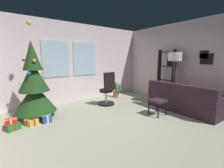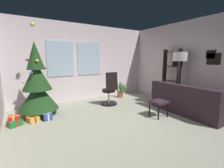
{
  "view_description": "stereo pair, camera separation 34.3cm",
  "coord_description": "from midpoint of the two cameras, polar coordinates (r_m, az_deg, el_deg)",
  "views": [
    {
      "loc": [
        -2.54,
        -2.45,
        1.54
      ],
      "look_at": [
        -0.12,
        0.76,
        0.88
      ],
      "focal_mm": 24.53,
      "sensor_mm": 36.0,
      "label": 1
    },
    {
      "loc": [
        -2.26,
        -2.65,
        1.54
      ],
      "look_at": [
        -0.12,
        0.76,
        0.88
      ],
      "focal_mm": 24.53,
      "sensor_mm": 36.0,
      "label": 2
    }
  ],
  "objects": [
    {
      "name": "gift_box_green",
      "position": [
        4.17,
        -35.13,
        -12.98
      ],
      "size": [
        0.32,
        0.28,
        0.15
      ],
      "color": "#1E722D",
      "rests_on": "ground_plane"
    },
    {
      "name": "office_chair",
      "position": [
        5.12,
        -3.75,
        -3.08
      ],
      "size": [
        0.56,
        0.56,
        1.11
      ],
      "color": "black",
      "rests_on": "ground_plane"
    },
    {
      "name": "potted_plant",
      "position": [
        6.15,
        0.01,
        -2.37
      ],
      "size": [
        0.32,
        0.46,
        0.63
      ],
      "color": "#955B47",
      "rests_on": "ground_plane"
    },
    {
      "name": "couch",
      "position": [
        5.07,
        25.49,
        -5.95
      ],
      "size": [
        1.65,
        2.08,
        0.84
      ],
      "color": "#301F29",
      "rests_on": "ground_plane"
    },
    {
      "name": "wall_right_with_frames",
      "position": [
        5.7,
        26.61,
        6.96
      ],
      "size": [
        0.12,
        5.62,
        2.79
      ],
      "color": "silver",
      "rests_on": "ground_plane"
    },
    {
      "name": "floor_lamp",
      "position": [
        5.42,
        20.72,
        8.59
      ],
      "size": [
        0.43,
        0.43,
        1.75
      ],
      "color": "slate",
      "rests_on": "ground_plane"
    },
    {
      "name": "bookshelf",
      "position": [
        5.95,
        17.82,
        1.97
      ],
      "size": [
        0.18,
        0.64,
        1.87
      ],
      "color": "black",
      "rests_on": "ground_plane"
    },
    {
      "name": "gift_box_gold",
      "position": [
        4.23,
        -29.97,
        -12.26
      ],
      "size": [
        0.3,
        0.31,
        0.15
      ],
      "color": "gold",
      "rests_on": "ground_plane"
    },
    {
      "name": "gift_box_blue",
      "position": [
        4.25,
        -25.39,
        -11.57
      ],
      "size": [
        0.2,
        0.24,
        0.18
      ],
      "color": "#2D4C99",
      "rests_on": "ground_plane"
    },
    {
      "name": "holiday_tree",
      "position": [
        4.52,
        -28.96,
        -0.92
      ],
      "size": [
        1.04,
        1.04,
        2.46
      ],
      "color": "#4C331E",
      "rests_on": "ground_plane"
    },
    {
      "name": "ground_plane",
      "position": [
        3.85,
        5.88,
        -15.08
      ],
      "size": [
        5.3,
        5.62,
        0.1
      ],
      "primitive_type": "cube",
      "color": "#A1A18B"
    },
    {
      "name": "footstool",
      "position": [
        4.34,
        14.51,
        -6.56
      ],
      "size": [
        0.41,
        0.38,
        0.44
      ],
      "color": "#301F29",
      "rests_on": "ground_plane"
    },
    {
      "name": "gift_box_red",
      "position": [
        4.26,
        -35.42,
        -12.09
      ],
      "size": [
        0.24,
        0.28,
        0.22
      ],
      "color": "red",
      "rests_on": "ground_plane"
    },
    {
      "name": "wall_back_with_windows",
      "position": [
        5.91,
        -13.36,
        7.79
      ],
      "size": [
        5.3,
        0.12,
        2.79
      ],
      "color": "silver",
      "rests_on": "ground_plane"
    }
  ]
}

